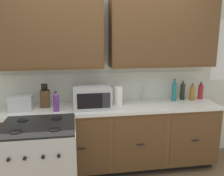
# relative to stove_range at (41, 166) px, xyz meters

# --- Properties ---
(wall_unit) EXTENTS (4.18, 0.40, 2.51)m
(wall_unit) POSITION_rel_stove_range_xyz_m (0.82, 0.83, 1.19)
(wall_unit) COLOR silver
(wall_unit) RESTS_ON ground_plane
(counter_run) EXTENTS (3.01, 0.64, 0.92)m
(counter_run) POSITION_rel_stove_range_xyz_m (0.82, 0.63, 0.00)
(counter_run) COLOR black
(counter_run) RESTS_ON ground_plane
(stove_range) EXTENTS (0.76, 0.68, 0.95)m
(stove_range) POSITION_rel_stove_range_xyz_m (0.00, 0.00, 0.00)
(stove_range) COLOR #B7B7BC
(stove_range) RESTS_ON ground_plane
(microwave) EXTENTS (0.48, 0.37, 0.28)m
(microwave) POSITION_rel_stove_range_xyz_m (0.60, 0.59, 0.59)
(microwave) COLOR #B7B7BC
(microwave) RESTS_ON counter_run
(toaster) EXTENTS (0.28, 0.18, 0.19)m
(toaster) POSITION_rel_stove_range_xyz_m (-0.29, 0.61, 0.54)
(toaster) COLOR #B7B7BC
(toaster) RESTS_ON counter_run
(knife_block) EXTENTS (0.11, 0.14, 0.31)m
(knife_block) POSITION_rel_stove_range_xyz_m (-0.00, 0.73, 0.56)
(knife_block) COLOR #52361E
(knife_block) RESTS_ON counter_run
(sink_faucet) EXTENTS (0.02, 0.02, 0.20)m
(sink_faucet) POSITION_rel_stove_range_xyz_m (1.36, 0.84, 0.55)
(sink_faucet) COLOR #B2B5BA
(sink_faucet) RESTS_ON counter_run
(paper_towel_roll) EXTENTS (0.12, 0.12, 0.26)m
(paper_towel_roll) POSITION_rel_stove_range_xyz_m (0.96, 0.67, 0.58)
(paper_towel_roll) COLOR white
(paper_towel_roll) RESTS_ON counter_run
(bottle_amber) EXTENTS (0.07, 0.07, 0.24)m
(bottle_amber) POSITION_rel_stove_range_xyz_m (2.06, 0.74, 0.56)
(bottle_amber) COLOR #9E6619
(bottle_amber) RESTS_ON counter_run
(bottle_violet) EXTENTS (0.07, 0.07, 0.25)m
(bottle_violet) POSITION_rel_stove_range_xyz_m (0.15, 0.51, 0.57)
(bottle_violet) COLOR #663384
(bottle_violet) RESTS_ON counter_run
(bottle_teal) EXTENTS (0.06, 0.06, 0.32)m
(bottle_teal) POSITION_rel_stove_range_xyz_m (1.79, 0.75, 0.60)
(bottle_teal) COLOR #1E707A
(bottle_teal) RESTS_ON counter_run
(bottle_dark) EXTENTS (0.07, 0.07, 0.28)m
(bottle_dark) POSITION_rel_stove_range_xyz_m (1.94, 0.79, 0.58)
(bottle_dark) COLOR black
(bottle_dark) RESTS_ON counter_run
(bottle_red) EXTENTS (0.07, 0.07, 0.25)m
(bottle_red) POSITION_rel_stove_range_xyz_m (2.21, 0.78, 0.57)
(bottle_red) COLOR maroon
(bottle_red) RESTS_ON counter_run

